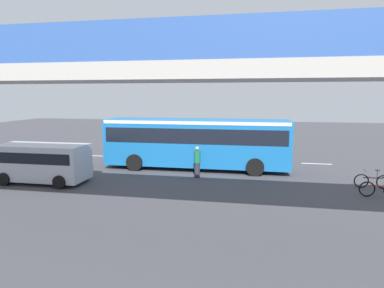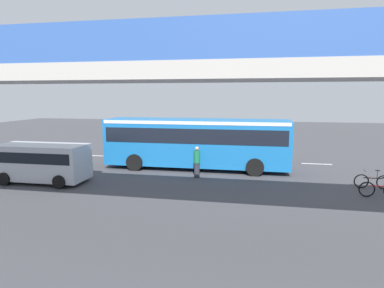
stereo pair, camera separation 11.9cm
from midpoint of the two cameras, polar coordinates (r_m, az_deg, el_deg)
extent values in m
plane|color=#424247|center=(21.01, 0.31, -4.22)|extent=(80.00, 80.00, 0.00)
cube|color=#196BB7|center=(20.52, 0.61, 0.35)|extent=(11.50, 2.55, 2.86)
cube|color=black|center=(20.46, 0.61, 1.78)|extent=(11.04, 2.59, 0.90)
cube|color=white|center=(20.38, 0.62, 4.00)|extent=(11.27, 2.58, 0.20)
cube|color=black|center=(22.20, -14.21, 1.60)|extent=(0.04, 2.24, 1.20)
cylinder|color=black|center=(20.48, -10.23, -3.20)|extent=(1.04, 0.30, 1.04)
cylinder|color=black|center=(22.84, -7.97, -1.94)|extent=(1.04, 0.30, 1.04)
cylinder|color=black|center=(19.18, 10.85, -4.02)|extent=(1.04, 0.30, 1.04)
cylinder|color=black|center=(21.68, 10.83, -2.57)|extent=(1.04, 0.30, 1.04)
cube|color=#B7BCC6|center=(19.16, -25.01, -2.86)|extent=(4.80, 1.95, 1.86)
cube|color=black|center=(19.09, -25.07, -1.81)|extent=(4.42, 1.98, 0.56)
cylinder|color=black|center=(19.54, -30.33, -5.36)|extent=(0.68, 0.22, 0.68)
cylinder|color=black|center=(21.01, -26.86, -4.21)|extent=(0.68, 0.22, 0.68)
cylinder|color=black|center=(17.66, -22.47, -6.21)|extent=(0.68, 0.22, 0.68)
cylinder|color=black|center=(19.27, -19.32, -4.85)|extent=(0.68, 0.22, 0.68)
torus|color=black|center=(17.10, 28.24, -6.99)|extent=(0.72, 0.06, 0.72)
cube|color=red|center=(17.22, 29.96, -6.39)|extent=(0.89, 0.04, 0.04)
cylinder|color=red|center=(17.01, 28.78, -5.19)|extent=(0.02, 0.44, 0.02)
torus|color=black|center=(18.55, 27.47, -5.78)|extent=(0.72, 0.06, 0.72)
torus|color=black|center=(18.88, 30.53, -5.76)|extent=(0.72, 0.06, 0.72)
cube|color=black|center=(18.67, 29.05, -5.24)|extent=(0.89, 0.04, 0.04)
cylinder|color=black|center=(18.69, 29.65, -4.64)|extent=(0.03, 0.03, 0.40)
cube|color=black|center=(18.65, 29.69, -4.04)|extent=(0.20, 0.08, 0.04)
cylinder|color=black|center=(18.47, 27.96, -4.12)|extent=(0.02, 0.44, 0.02)
cylinder|color=#2D2D38|center=(18.50, 0.72, -4.63)|extent=(0.32, 0.32, 0.85)
cylinder|color=#19724C|center=(18.34, 0.73, -2.27)|extent=(0.38, 0.38, 0.70)
sphere|color=tan|center=(18.25, 0.73, -0.79)|extent=(0.22, 0.22, 0.22)
cube|color=silver|center=(23.82, 20.91, -3.26)|extent=(2.00, 0.20, 0.01)
cube|color=silver|center=(23.42, 11.23, -3.05)|extent=(2.00, 0.20, 0.01)
cube|color=silver|center=(23.70, 1.51, -2.75)|extent=(2.00, 0.20, 0.01)
cube|color=silver|center=(24.64, -7.73, -2.40)|extent=(2.00, 0.20, 0.01)
cube|color=silver|center=(26.15, -16.08, -2.02)|extent=(2.00, 0.20, 0.01)
cube|color=#B2ADA5|center=(10.55, -9.89, 12.13)|extent=(28.92, 2.60, 0.50)
cube|color=#3359A5|center=(11.80, -7.80, 15.68)|extent=(28.92, 0.08, 1.10)
cube|color=#3359A5|center=(9.48, -12.76, 17.34)|extent=(28.92, 0.08, 1.10)
camera|label=1|loc=(0.06, -90.17, -0.02)|focal=30.32mm
camera|label=2|loc=(0.06, 89.83, 0.02)|focal=30.32mm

